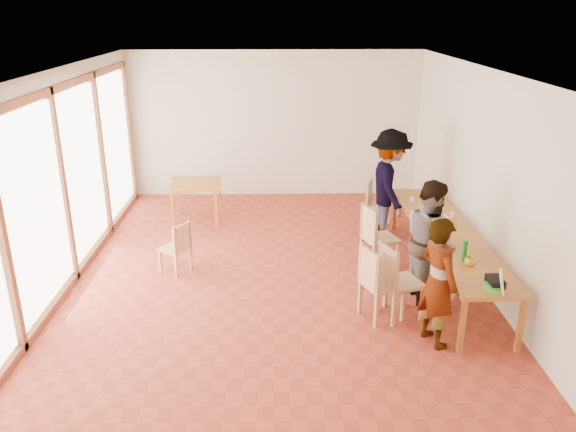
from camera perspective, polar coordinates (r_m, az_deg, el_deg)
ground at (r=8.43m, az=-1.39°, el=-6.22°), size 8.00×8.00×0.00m
wall_back at (r=11.76m, az=-1.40°, el=9.24°), size 6.00×0.10×3.00m
wall_front at (r=4.21m, az=-1.69°, el=-12.42°), size 6.00×0.10×3.00m
wall_right at (r=8.41m, az=19.47°, el=3.50°), size 0.10×8.00×3.00m
window_wall at (r=8.43m, az=-22.07°, el=3.20°), size 0.10×8.00×3.00m
ceiling at (r=7.57m, az=-1.58°, el=14.66°), size 6.00×8.00×0.04m
communal_table at (r=8.45m, az=15.78°, el=-1.74°), size 0.80×4.00×0.75m
side_table at (r=10.51m, az=-9.30°, el=2.94°), size 0.90×0.90×0.75m
chair_near at (r=7.18m, az=8.91°, el=-6.05°), size 0.60×0.60×0.53m
chair_mid at (r=7.25m, az=10.76°, el=-5.83°), size 0.59×0.59×0.54m
chair_far at (r=8.55m, az=8.78°, el=-1.52°), size 0.60×0.60×0.54m
chair_empty at (r=10.29m, az=8.70°, el=1.75°), size 0.51×0.51×0.46m
chair_spare at (r=8.52m, az=-11.06°, el=-2.67°), size 0.52×0.52×0.43m
person_near at (r=6.77m, az=15.00°, el=-6.51°), size 0.58×0.68×1.59m
person_mid at (r=7.79m, az=14.23°, el=-2.41°), size 0.69×0.86×1.68m
person_far at (r=9.65m, az=10.26°, el=3.07°), size 0.76×1.26×1.91m
laptop_near at (r=6.87m, az=20.45°, el=-6.59°), size 0.30×0.32×0.22m
laptop_mid at (r=8.50m, az=15.64°, el=-0.88°), size 0.19×0.22×0.18m
laptop_far at (r=8.74m, az=14.52°, el=-0.19°), size 0.20×0.23×0.18m
yellow_mug at (r=7.39m, az=18.01°, el=-4.40°), size 0.18×0.18×0.11m
green_bottle at (r=7.47m, az=17.50°, el=-3.34°), size 0.07×0.07×0.28m
clear_glass at (r=8.96m, az=16.35°, el=0.10°), size 0.07×0.07×0.09m
condiment_cup at (r=9.57m, az=12.52°, el=1.66°), size 0.08×0.08×0.06m
pink_phone at (r=8.38m, az=13.86°, el=-1.35°), size 0.05×0.10×0.01m
black_pouch at (r=6.98m, az=20.30°, el=-6.25°), size 0.16×0.26×0.09m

